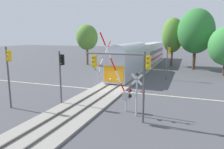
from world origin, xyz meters
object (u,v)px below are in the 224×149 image
elm_centre_background (173,35)px  traffic_signal_far_side (168,57)px  crossing_gate_far (99,66)px  crossing_signal_mast (137,90)px  traffic_signal_near_left (9,68)px  pine_left_background (87,37)px  crossing_gate_near (123,87)px  oak_far_right (196,31)px  traffic_signal_median (61,69)px  traffic_signal_near_right (126,69)px  commuter_train (144,54)px

elm_centre_background → traffic_signal_far_side: bearing=-87.6°
crossing_gate_far → elm_centre_background: bearing=62.9°
crossing_signal_mast → elm_centre_background: (0.19, 32.04, 4.55)m
traffic_signal_near_left → pine_left_background: (-7.27, 29.93, 2.53)m
crossing_gate_near → traffic_signal_near_left: 10.41m
traffic_signal_far_side → pine_left_background: (-19.45, 11.75, 2.82)m
oak_far_right → elm_centre_background: size_ratio=1.12×
crossing_signal_mast → traffic_signal_far_side: traffic_signal_far_side is taller
traffic_signal_median → oak_far_right: bearing=66.4°
traffic_signal_near_right → oak_far_right: (5.35, 29.74, 3.38)m
traffic_signal_near_right → traffic_signal_far_side: bearing=85.2°
traffic_signal_far_side → elm_centre_background: (-0.67, 15.90, 3.30)m
oak_far_right → crossing_gate_near: bearing=-102.5°
traffic_signal_near_right → traffic_signal_median: (-6.90, 1.64, -0.67)m
traffic_signal_median → traffic_signal_near_left: (-3.83, -2.52, 0.31)m
commuter_train → traffic_signal_median: 27.68m
commuter_train → crossing_gate_far: bearing=-105.3°
oak_far_right → pine_left_background: bearing=-178.3°
commuter_train → elm_centre_background: bearing=35.8°
traffic_signal_near_right → traffic_signal_near_left: (-10.73, -0.88, -0.36)m
traffic_signal_far_side → crossing_gate_near: bearing=-98.4°
crossing_signal_mast → oak_far_right: oak_far_right is taller
crossing_gate_near → traffic_signal_near_left: crossing_gate_near is taller
crossing_signal_mast → elm_centre_background: size_ratio=0.35×
traffic_signal_near_right → crossing_gate_near: bearing=113.4°
traffic_signal_near_left → elm_centre_background: bearing=71.4°
traffic_signal_near_right → elm_centre_background: (0.77, 33.20, 2.66)m
commuter_train → traffic_signal_near_left: size_ratio=7.16×
oak_far_right → pine_left_background: 23.40m
traffic_signal_near_right → pine_left_background: (-18.00, 29.05, 2.17)m
oak_far_right → crossing_signal_mast: bearing=-99.5°
traffic_signal_median → traffic_signal_near_right: bearing=-13.4°
traffic_signal_far_side → oak_far_right: (3.91, 12.44, 4.03)m
crossing_gate_near → crossing_gate_far: size_ratio=1.17×
crossing_signal_mast → traffic_signal_median: size_ratio=0.71×
commuter_train → traffic_signal_near_right: 29.64m
traffic_signal_median → traffic_signal_far_side: traffic_signal_far_side is taller
traffic_signal_median → pine_left_background: (-11.10, 27.41, 2.84)m
oak_far_right → pine_left_background: (-23.36, -0.68, -1.21)m
traffic_signal_near_left → elm_centre_background: 36.09m
crossing_signal_mast → crossing_gate_far: 16.38m
oak_far_right → commuter_train: bearing=-177.1°
oak_far_right → elm_centre_background: 5.79m
crossing_signal_mast → pine_left_background: (-18.58, 27.90, 4.06)m
crossing_gate_near → crossing_signal_mast: bearing=-28.7°
crossing_gate_far → traffic_signal_median: size_ratio=1.14×
traffic_signal_near_right → commuter_train: bearing=99.2°
traffic_signal_near_right → traffic_signal_median: 7.13m
traffic_signal_median → pine_left_background: 29.71m
crossing_gate_far → traffic_signal_near_right: bearing=-59.3°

